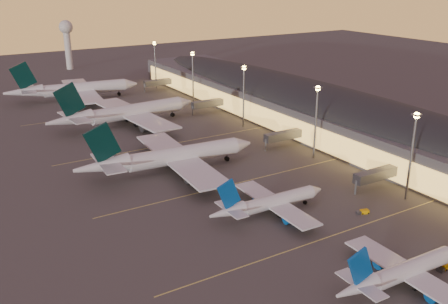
{
  "coord_description": "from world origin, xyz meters",
  "views": [
    {
      "loc": [
        -76.92,
        -84.46,
        61.29
      ],
      "look_at": [
        2.0,
        45.0,
        7.0
      ],
      "focal_mm": 40.0,
      "sensor_mm": 36.0,
      "label": 1
    }
  ],
  "objects_px": {
    "airliner_wide_near": "(169,157)",
    "baggage_tug_c": "(363,212)",
    "airliner_wide_far": "(74,89)",
    "baggage_tug_a": "(444,267)",
    "radar_tower": "(67,36)",
    "airliner_wide_mid": "(125,113)",
    "airliner_narrow_south": "(402,272)",
    "airliner_narrow_north": "(269,203)"
  },
  "relations": [
    {
      "from": "airliner_wide_near",
      "to": "baggage_tug_c",
      "type": "xyz_separation_m",
      "value": [
        31.56,
        -54.9,
        -4.59
      ]
    },
    {
      "from": "radar_tower",
      "to": "airliner_narrow_north",
      "type": "bearing_deg",
      "value": -93.12
    },
    {
      "from": "airliner_wide_mid",
      "to": "baggage_tug_c",
      "type": "height_order",
      "value": "airliner_wide_mid"
    },
    {
      "from": "airliner_narrow_south",
      "to": "baggage_tug_c",
      "type": "height_order",
      "value": "airliner_narrow_south"
    },
    {
      "from": "airliner_narrow_north",
      "to": "airliner_wide_near",
      "type": "bearing_deg",
      "value": 104.08
    },
    {
      "from": "airliner_narrow_south",
      "to": "airliner_wide_far",
      "type": "height_order",
      "value": "airliner_wide_far"
    },
    {
      "from": "airliner_wide_near",
      "to": "radar_tower",
      "type": "relative_size",
      "value": 1.89
    },
    {
      "from": "radar_tower",
      "to": "baggage_tug_c",
      "type": "height_order",
      "value": "radar_tower"
    },
    {
      "from": "baggage_tug_c",
      "to": "airliner_wide_far",
      "type": "bearing_deg",
      "value": 118.67
    },
    {
      "from": "airliner_wide_near",
      "to": "radar_tower",
      "type": "xyz_separation_m",
      "value": [
        22.92,
        205.28,
        16.82
      ]
    },
    {
      "from": "radar_tower",
      "to": "baggage_tug_a",
      "type": "relative_size",
      "value": 7.75
    },
    {
      "from": "airliner_wide_mid",
      "to": "baggage_tug_a",
      "type": "bearing_deg",
      "value": -86.9
    },
    {
      "from": "airliner_narrow_south",
      "to": "airliner_wide_near",
      "type": "distance_m",
      "value": 83.94
    },
    {
      "from": "airliner_narrow_south",
      "to": "baggage_tug_a",
      "type": "bearing_deg",
      "value": -1.28
    },
    {
      "from": "airliner_narrow_north",
      "to": "airliner_wide_mid",
      "type": "bearing_deg",
      "value": 92.82
    },
    {
      "from": "airliner_wide_far",
      "to": "airliner_narrow_north",
      "type": "bearing_deg",
      "value": -80.22
    },
    {
      "from": "airliner_narrow_south",
      "to": "baggage_tug_a",
      "type": "xyz_separation_m",
      "value": [
        13.36,
        -0.64,
        -2.72
      ]
    },
    {
      "from": "baggage_tug_c",
      "to": "airliner_wide_mid",
      "type": "bearing_deg",
      "value": 120.77
    },
    {
      "from": "airliner_wide_near",
      "to": "baggage_tug_a",
      "type": "height_order",
      "value": "airliner_wide_near"
    },
    {
      "from": "airliner_narrow_north",
      "to": "baggage_tug_c",
      "type": "distance_m",
      "value": 25.81
    },
    {
      "from": "airliner_narrow_north",
      "to": "radar_tower",
      "type": "height_order",
      "value": "radar_tower"
    },
    {
      "from": "baggage_tug_a",
      "to": "baggage_tug_c",
      "type": "relative_size",
      "value": 1.14
    },
    {
      "from": "airliner_wide_near",
      "to": "airliner_wide_far",
      "type": "height_order",
      "value": "airliner_wide_far"
    },
    {
      "from": "radar_tower",
      "to": "baggage_tug_c",
      "type": "distance_m",
      "value": 261.2
    },
    {
      "from": "airliner_wide_far",
      "to": "baggage_tug_a",
      "type": "relative_size",
      "value": 15.91
    },
    {
      "from": "airliner_narrow_south",
      "to": "airliner_narrow_north",
      "type": "height_order",
      "value": "airliner_narrow_north"
    },
    {
      "from": "airliner_narrow_south",
      "to": "airliner_narrow_north",
      "type": "distance_m",
      "value": 41.13
    },
    {
      "from": "airliner_wide_near",
      "to": "baggage_tug_c",
      "type": "bearing_deg",
      "value": -56.37
    },
    {
      "from": "airliner_narrow_south",
      "to": "airliner_wide_mid",
      "type": "height_order",
      "value": "airliner_wide_mid"
    },
    {
      "from": "airliner_wide_near",
      "to": "airliner_wide_mid",
      "type": "distance_m",
      "value": 58.5
    },
    {
      "from": "airliner_wide_far",
      "to": "baggage_tug_a",
      "type": "xyz_separation_m",
      "value": [
        25.75,
        -198.84,
        -4.96
      ]
    },
    {
      "from": "radar_tower",
      "to": "baggage_tug_c",
      "type": "xyz_separation_m",
      "value": [
        8.63,
        -260.18,
        -21.41
      ]
    },
    {
      "from": "airliner_narrow_north",
      "to": "airliner_wide_far",
      "type": "relative_size",
      "value": 0.54
    },
    {
      "from": "airliner_narrow_south",
      "to": "radar_tower",
      "type": "distance_m",
      "value": 288.89
    },
    {
      "from": "airliner_narrow_north",
      "to": "airliner_wide_mid",
      "type": "xyz_separation_m",
      "value": [
        -2.5,
        100.0,
        2.19
      ]
    },
    {
      "from": "airliner_narrow_north",
      "to": "airliner_wide_near",
      "type": "height_order",
      "value": "airliner_wide_near"
    },
    {
      "from": "radar_tower",
      "to": "baggage_tug_c",
      "type": "bearing_deg",
      "value": -88.1
    },
    {
      "from": "airliner_wide_near",
      "to": "radar_tower",
      "type": "height_order",
      "value": "radar_tower"
    },
    {
      "from": "baggage_tug_c",
      "to": "airliner_wide_near",
      "type": "bearing_deg",
      "value": 138.37
    },
    {
      "from": "airliner_wide_far",
      "to": "baggage_tug_a",
      "type": "height_order",
      "value": "airliner_wide_far"
    },
    {
      "from": "airliner_wide_near",
      "to": "baggage_tug_c",
      "type": "distance_m",
      "value": 63.49
    },
    {
      "from": "airliner_narrow_south",
      "to": "airliner_wide_mid",
      "type": "distance_m",
      "value": 141.1
    }
  ]
}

